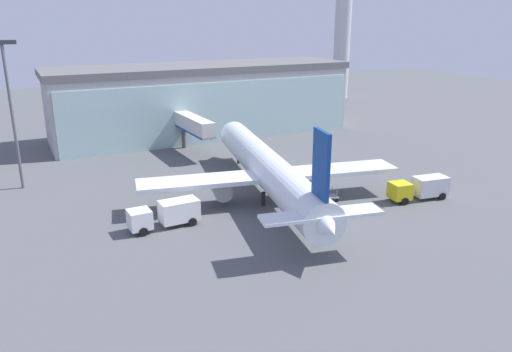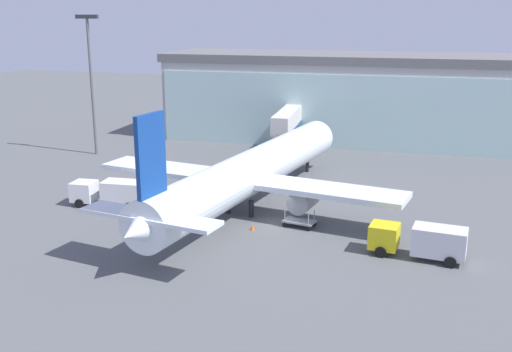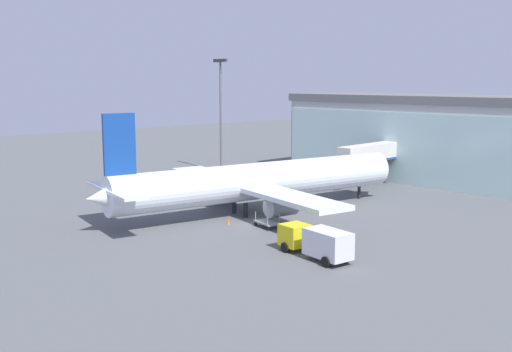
{
  "view_description": "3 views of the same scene",
  "coord_description": "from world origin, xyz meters",
  "px_view_note": "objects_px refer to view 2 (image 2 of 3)",
  "views": [
    {
      "loc": [
        -27.81,
        -47.14,
        20.86
      ],
      "look_at": [
        -5.21,
        3.74,
        2.97
      ],
      "focal_mm": 35.0,
      "sensor_mm": 36.0,
      "label": 1
    },
    {
      "loc": [
        13.34,
        -49.16,
        18.5
      ],
      "look_at": [
        -3.5,
        5.21,
        2.88
      ],
      "focal_mm": 42.0,
      "sensor_mm": 36.0,
      "label": 2
    },
    {
      "loc": [
        45.9,
        -39.99,
        14.76
      ],
      "look_at": [
        -3.47,
        3.46,
        4.27
      ],
      "focal_mm": 42.0,
      "sensor_mm": 36.0,
      "label": 3
    }
  ],
  "objects_px": {
    "apron_light_mast": "(91,73)",
    "baggage_cart": "(299,221)",
    "jet_bridge": "(288,121)",
    "catering_truck": "(111,192)",
    "safety_cone_wingtip": "(129,199)",
    "airplane": "(250,173)",
    "fuel_truck": "(421,240)",
    "safety_cone_nose": "(252,227)"
  },
  "relations": [
    {
      "from": "fuel_truck",
      "to": "safety_cone_nose",
      "type": "bearing_deg",
      "value": -2.6
    },
    {
      "from": "apron_light_mast",
      "to": "catering_truck",
      "type": "distance_m",
      "value": 25.63
    },
    {
      "from": "safety_cone_nose",
      "to": "safety_cone_wingtip",
      "type": "height_order",
      "value": "same"
    },
    {
      "from": "apron_light_mast",
      "to": "jet_bridge",
      "type": "bearing_deg",
      "value": 15.46
    },
    {
      "from": "jet_bridge",
      "to": "baggage_cart",
      "type": "relative_size",
      "value": 4.11
    },
    {
      "from": "apron_light_mast",
      "to": "baggage_cart",
      "type": "bearing_deg",
      "value": -31.01
    },
    {
      "from": "catering_truck",
      "to": "safety_cone_wingtip",
      "type": "xyz_separation_m",
      "value": [
        0.93,
        1.85,
        -1.19
      ]
    },
    {
      "from": "fuel_truck",
      "to": "baggage_cart",
      "type": "relative_size",
      "value": 2.48
    },
    {
      "from": "catering_truck",
      "to": "safety_cone_nose",
      "type": "bearing_deg",
      "value": 166.77
    },
    {
      "from": "apron_light_mast",
      "to": "airplane",
      "type": "bearing_deg",
      "value": -30.76
    },
    {
      "from": "apron_light_mast",
      "to": "safety_cone_wingtip",
      "type": "distance_m",
      "value": 25.27
    },
    {
      "from": "apron_light_mast",
      "to": "baggage_cart",
      "type": "distance_m",
      "value": 39.57
    },
    {
      "from": "baggage_cart",
      "to": "safety_cone_wingtip",
      "type": "xyz_separation_m",
      "value": [
        -18.09,
        2.0,
        -0.23
      ]
    },
    {
      "from": "apron_light_mast",
      "to": "safety_cone_nose",
      "type": "distance_m",
      "value": 37.77
    },
    {
      "from": "catering_truck",
      "to": "safety_cone_wingtip",
      "type": "bearing_deg",
      "value": -121.54
    },
    {
      "from": "jet_bridge",
      "to": "apron_light_mast",
      "type": "distance_m",
      "value": 26.48
    },
    {
      "from": "airplane",
      "to": "safety_cone_wingtip",
      "type": "distance_m",
      "value": 12.85
    },
    {
      "from": "jet_bridge",
      "to": "catering_truck",
      "type": "bearing_deg",
      "value": 152.54
    },
    {
      "from": "catering_truck",
      "to": "baggage_cart",
      "type": "distance_m",
      "value": 19.05
    },
    {
      "from": "airplane",
      "to": "safety_cone_wingtip",
      "type": "height_order",
      "value": "airplane"
    },
    {
      "from": "safety_cone_wingtip",
      "to": "airplane",
      "type": "bearing_deg",
      "value": 7.6
    },
    {
      "from": "airplane",
      "to": "safety_cone_nose",
      "type": "height_order",
      "value": "airplane"
    },
    {
      "from": "safety_cone_nose",
      "to": "safety_cone_wingtip",
      "type": "relative_size",
      "value": 1.0
    },
    {
      "from": "jet_bridge",
      "to": "airplane",
      "type": "xyz_separation_m",
      "value": [
        2.12,
        -22.9,
        -1.04
      ]
    },
    {
      "from": "fuel_truck",
      "to": "safety_cone_nose",
      "type": "distance_m",
      "value": 14.5
    },
    {
      "from": "jet_bridge",
      "to": "safety_cone_wingtip",
      "type": "distance_m",
      "value": 26.93
    },
    {
      "from": "jet_bridge",
      "to": "catering_truck",
      "type": "xyz_separation_m",
      "value": [
        -11.1,
        -26.39,
        -3.18
      ]
    },
    {
      "from": "airplane",
      "to": "jet_bridge",
      "type": "bearing_deg",
      "value": 14.0
    },
    {
      "from": "apron_light_mast",
      "to": "airplane",
      "type": "xyz_separation_m",
      "value": [
        26.94,
        -16.04,
        -7.23
      ]
    },
    {
      "from": "catering_truck",
      "to": "safety_cone_nose",
      "type": "relative_size",
      "value": 13.56
    },
    {
      "from": "catering_truck",
      "to": "jet_bridge",
      "type": "bearing_deg",
      "value": -117.69
    },
    {
      "from": "airplane",
      "to": "baggage_cart",
      "type": "bearing_deg",
      "value": -113.46
    },
    {
      "from": "airplane",
      "to": "safety_cone_wingtip",
      "type": "relative_size",
      "value": 71.51
    },
    {
      "from": "jet_bridge",
      "to": "airplane",
      "type": "height_order",
      "value": "airplane"
    },
    {
      "from": "apron_light_mast",
      "to": "airplane",
      "type": "height_order",
      "value": "apron_light_mast"
    },
    {
      "from": "safety_cone_nose",
      "to": "catering_truck",
      "type": "bearing_deg",
      "value": 171.64
    },
    {
      "from": "safety_cone_nose",
      "to": "safety_cone_wingtip",
      "type": "distance_m",
      "value": 14.93
    },
    {
      "from": "jet_bridge",
      "to": "airplane",
      "type": "relative_size",
      "value": 0.32
    },
    {
      "from": "fuel_truck",
      "to": "apron_light_mast",
      "type": "bearing_deg",
      "value": -23.49
    },
    {
      "from": "fuel_truck",
      "to": "baggage_cart",
      "type": "height_order",
      "value": "fuel_truck"
    },
    {
      "from": "safety_cone_wingtip",
      "to": "baggage_cart",
      "type": "bearing_deg",
      "value": -6.31
    },
    {
      "from": "catering_truck",
      "to": "baggage_cart",
      "type": "relative_size",
      "value": 2.47
    }
  ]
}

